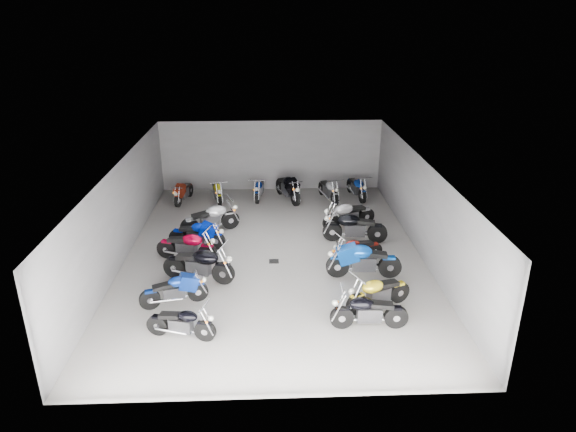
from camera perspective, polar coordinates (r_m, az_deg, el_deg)
name	(u,v)px	position (r m, az deg, el deg)	size (l,w,h in m)	color
ground	(274,255)	(17.61, -1.60, -4.33)	(14.00, 14.00, 0.00)	gray
wall_back	(271,156)	(23.62, -1.89, 6.73)	(10.00, 0.10, 3.20)	slate
wall_left	(121,214)	(17.65, -18.11, 0.26)	(0.10, 14.00, 3.20)	slate
wall_right	(423,209)	(17.73, 14.72, 0.75)	(0.10, 14.00, 3.20)	slate
ceiling	(273,164)	(16.45, -1.72, 5.79)	(10.00, 14.00, 0.04)	black
drain_grate	(274,261)	(17.16, -1.57, -5.05)	(0.32, 0.32, 0.01)	black
motorcycle_left_a	(182,323)	(13.51, -11.73, -11.53)	(1.83, 0.59, 0.82)	black
motorcycle_left_b	(175,290)	(14.92, -12.47, -8.05)	(1.89, 0.67, 0.85)	black
motorcycle_left_c	(199,264)	(15.98, -9.82, -5.33)	(2.27, 0.81, 1.02)	black
motorcycle_left_d	(187,246)	(17.36, -11.13, -3.30)	(2.09, 0.71, 0.94)	black
motorcycle_left_e	(198,235)	(18.21, -10.02, -2.04)	(2.03, 0.63, 0.90)	black
motorcycle_left_f	(211,219)	(19.37, -8.56, -0.28)	(2.15, 1.04, 1.00)	black
motorcycle_right_a	(368,311)	(13.74, 8.91, -10.43)	(2.06, 0.41, 0.91)	black
motorcycle_right_b	(378,293)	(14.61, 9.95, -8.38)	(1.95, 0.97, 0.91)	black
motorcycle_right_c	(363,261)	(16.13, 8.32, -4.93)	(2.36, 0.49, 1.04)	black
motorcycle_right_d	(357,250)	(17.10, 7.64, -3.71)	(1.79, 0.73, 0.82)	black
motorcycle_right_e	(354,227)	(18.52, 7.36, -1.25)	(2.32, 0.55, 1.02)	black
motorcycle_right_f	(348,215)	(19.70, 6.72, 0.15)	(2.11, 0.97, 0.98)	black
motorcycle_back_a	(183,192)	(22.72, -11.55, 2.65)	(0.58, 1.90, 0.85)	black
motorcycle_back_b	(217,191)	(22.48, -7.88, 2.74)	(0.59, 1.98, 0.88)	black
motorcycle_back_c	(259,189)	(22.70, -3.21, 3.07)	(0.46, 1.93, 0.85)	black
motorcycle_back_d	(288,188)	(22.45, 0.00, 3.14)	(1.00, 2.22, 1.03)	black
motorcycle_back_e	(329,190)	(22.50, 4.54, 2.93)	(0.69, 2.01, 0.90)	black
motorcycle_back_f	(357,187)	(22.95, 7.64, 3.20)	(0.60, 2.06, 0.91)	black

